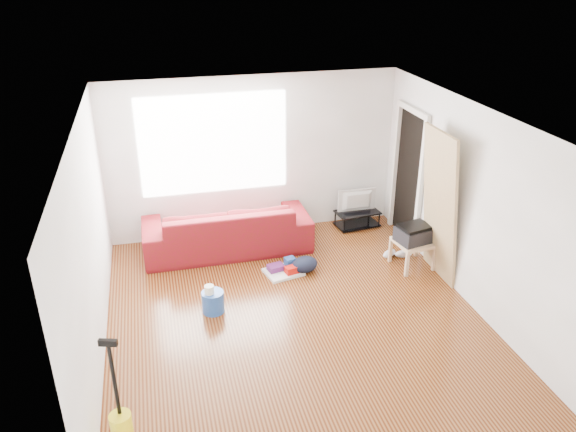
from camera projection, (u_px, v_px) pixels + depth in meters
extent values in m
cube|color=#411605|center=(294.00, 316.00, 6.96)|extent=(4.50, 5.00, 0.01)
cube|color=white|center=(295.00, 120.00, 5.89)|extent=(4.50, 5.00, 0.01)
cube|color=silver|center=(253.00, 157.00, 8.62)|extent=(4.50, 0.01, 2.50)
cube|color=silver|center=(379.00, 368.00, 4.23)|extent=(4.50, 0.01, 2.50)
cube|color=silver|center=(89.00, 249.00, 5.93)|extent=(0.01, 5.00, 2.50)
cube|color=silver|center=(471.00, 207.00, 6.92)|extent=(0.01, 5.00, 2.50)
cube|color=white|center=(214.00, 144.00, 8.36)|extent=(2.20, 0.01, 1.50)
cube|color=silver|center=(420.00, 188.00, 8.12)|extent=(0.06, 0.08, 2.00)
cube|color=silver|center=(395.00, 167.00, 8.91)|extent=(0.06, 0.08, 2.00)
cube|color=silver|center=(413.00, 110.00, 8.07)|extent=(0.06, 0.98, 0.08)
cube|color=black|center=(409.00, 177.00, 8.52)|extent=(0.01, 0.86, 1.98)
imported|color=#5F180E|center=(228.00, 249.00, 8.55)|extent=(2.47, 0.97, 0.72)
cube|color=black|center=(357.00, 224.00, 9.26)|extent=(0.74, 0.48, 0.02)
cube|color=black|center=(357.00, 212.00, 9.17)|extent=(0.74, 0.48, 0.02)
cylinder|color=black|center=(344.00, 226.00, 8.97)|extent=(0.02, 0.02, 0.26)
cylinder|color=black|center=(335.00, 218.00, 9.25)|extent=(0.02, 0.02, 0.26)
cylinder|color=black|center=(379.00, 220.00, 9.18)|extent=(0.02, 0.02, 0.26)
cylinder|color=black|center=(369.00, 212.00, 9.46)|extent=(0.02, 0.02, 0.26)
imported|color=black|center=(358.00, 201.00, 9.08)|extent=(0.64, 0.08, 0.37)
cube|color=tan|center=(413.00, 242.00, 7.93)|extent=(0.55, 0.55, 0.04)
cube|color=tan|center=(407.00, 265.00, 7.75)|extent=(0.04, 0.04, 0.36)
cube|color=tan|center=(390.00, 250.00, 8.13)|extent=(0.04, 0.04, 0.36)
cube|color=tan|center=(434.00, 259.00, 7.90)|extent=(0.04, 0.04, 0.36)
cube|color=tan|center=(417.00, 245.00, 8.27)|extent=(0.04, 0.04, 0.36)
cube|color=black|center=(414.00, 235.00, 7.88)|extent=(0.54, 0.45, 0.20)
cube|color=black|center=(415.00, 227.00, 7.82)|extent=(0.48, 0.40, 0.05)
cylinder|color=#2453B2|center=(214.00, 311.00, 7.06)|extent=(0.33, 0.33, 0.28)
cylinder|color=white|center=(210.00, 299.00, 6.96)|extent=(0.12, 0.12, 0.11)
cube|color=white|center=(283.00, 272.00, 7.89)|extent=(0.57, 0.50, 0.04)
cube|color=red|center=(292.00, 270.00, 7.81)|extent=(0.20, 0.16, 0.10)
cube|color=#531C5D|center=(276.00, 268.00, 7.88)|extent=(0.25, 0.20, 0.08)
cube|color=#2553A3|center=(290.00, 262.00, 7.96)|extent=(0.16, 0.15, 0.14)
ellipsoid|color=black|center=(305.00, 271.00, 7.95)|extent=(0.47, 0.43, 0.21)
ellipsoid|color=silver|center=(389.00, 253.00, 8.30)|extent=(0.29, 0.24, 0.11)
ellipsoid|color=silver|center=(403.00, 254.00, 8.30)|extent=(0.28, 0.13, 0.11)
cylinder|color=yellow|center=(122.00, 430.00, 4.86)|extent=(0.19, 0.19, 0.33)
cylinder|color=black|center=(114.00, 380.00, 4.67)|extent=(0.03, 0.03, 0.72)
cube|color=black|center=(108.00, 343.00, 4.50)|extent=(0.16, 0.08, 0.06)
cube|color=#997A55|center=(431.00, 274.00, 7.88)|extent=(0.26, 0.84, 2.08)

